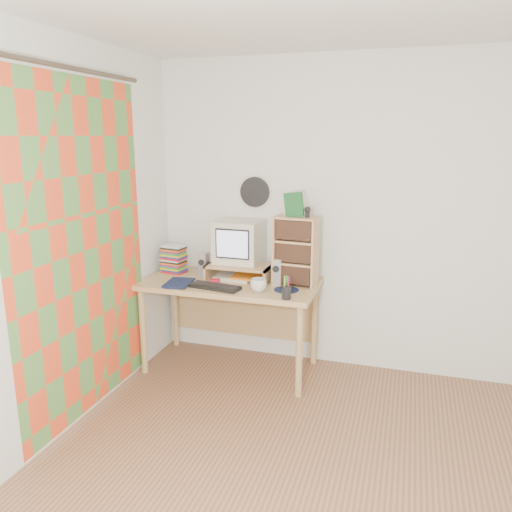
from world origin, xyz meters
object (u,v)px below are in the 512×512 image
Objects in this scene: desk at (233,295)px; diary at (167,281)px; mug at (259,285)px; crt_monitor at (238,242)px; keyboard at (215,287)px; cd_rack at (296,251)px; dvd_stack at (173,257)px.

diary is (-0.45, -0.28, 0.16)m from desk.
crt_monitor is at bearing 129.39° from mug.
cd_rack is (0.56, 0.29, 0.25)m from keyboard.
mug is at bearing -123.96° from cd_rack.
desk is 3.53× the size of keyboard.
diary reaches higher than desk.
keyboard is 1.50× the size of dvd_stack.
dvd_stack reaches higher than keyboard.
crt_monitor is 0.91× the size of keyboard.
mug is at bearing -5.66° from diary.
keyboard is at bearing -147.14° from cd_rack.
crt_monitor is 2.92× the size of mug.
dvd_stack is 2.14× the size of mug.
diary is (-0.41, 0.00, 0.01)m from keyboard.
dvd_stack is 0.91m from mug.
desk is at bearing 139.64° from mug.
diary is (0.10, -0.33, -0.11)m from dvd_stack.
crt_monitor is at bearing 176.74° from cd_rack.
dvd_stack is 1.11× the size of diary.
dvd_stack is at bearing -176.75° from cd_rack.
dvd_stack is 0.49× the size of cd_rack.
keyboard is 0.68m from cd_rack.
keyboard is 0.74× the size of cd_rack.
dvd_stack is at bearing 160.26° from mug.
crt_monitor is 1.37× the size of dvd_stack.
crt_monitor reaches higher than diary.
desk is 5.89× the size of diary.
dvd_stack reaches higher than diary.
crt_monitor is 0.59m from dvd_stack.
diary is at bearing -63.91° from dvd_stack.
cd_rack is (0.50, -0.08, -0.02)m from crt_monitor.
crt_monitor is at bearing 12.25° from dvd_stack.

